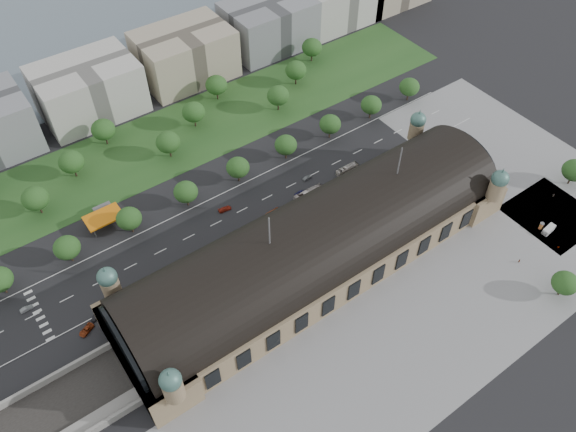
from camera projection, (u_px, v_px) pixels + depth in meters
ground at (317, 263)px, 204.67m from camera, size 900.00×900.00×0.00m
station at (318, 245)px, 197.06m from camera, size 150.00×48.40×44.30m
plaza_south at (422, 335)px, 184.56m from camera, size 190.00×48.00×0.12m
plaza_east at (503, 153)px, 245.00m from camera, size 56.00×100.00×0.12m
road_slab at (216, 223)px, 217.59m from camera, size 260.00×26.00×0.10m
grass_belt at (163, 143)px, 249.58m from camera, size 300.00×45.00×0.10m
petrol_station at (104, 214)px, 217.03m from camera, size 14.00×13.00×5.05m
office_3 at (89, 89)px, 256.65m from camera, size 45.00×32.00×24.00m
office_4 at (185, 55)px, 276.23m from camera, size 45.00×32.00×24.00m
office_5 at (269, 24)px, 295.81m from camera, size 45.00×32.00×24.00m
office_6 at (335, 0)px, 313.43m from camera, size 45.00×32.00×24.00m
tree_row_2 at (67, 248)px, 199.92m from camera, size 9.60×9.60×11.52m
tree_row_3 at (129, 219)px, 209.32m from camera, size 9.60×9.60×11.52m
tree_row_4 at (186, 192)px, 218.71m from camera, size 9.60×9.60×11.52m
tree_row_5 at (238, 167)px, 228.11m from camera, size 9.60×9.60×11.52m
tree_row_6 at (286, 145)px, 237.51m from camera, size 9.60×9.60×11.52m
tree_row_7 at (330, 124)px, 246.90m from camera, size 9.60×9.60×11.52m
tree_row_8 at (371, 105)px, 256.30m from camera, size 9.60×9.60×11.52m
tree_row_9 at (409, 87)px, 265.70m from camera, size 9.60×9.60×11.52m
tree_belt_3 at (35, 198)px, 215.45m from camera, size 10.40×10.40×12.48m
tree_belt_4 at (71, 162)px, 229.44m from camera, size 10.40×10.40×12.48m
tree_belt_5 at (103, 130)px, 243.43m from camera, size 10.40×10.40×12.48m
tree_belt_6 at (168, 142)px, 237.76m from camera, size 10.40×10.40×12.48m
tree_belt_7 at (194, 112)px, 251.76m from camera, size 10.40×10.40×12.48m
tree_belt_8 at (216, 85)px, 265.75m from camera, size 10.40×10.40×12.48m
tree_belt_9 at (278, 96)px, 260.08m from camera, size 10.40×10.40×12.48m
tree_belt_10 at (296, 70)px, 274.07m from camera, size 10.40×10.40×12.48m
tree_belt_11 at (312, 47)px, 288.06m from camera, size 10.40×10.40×12.48m
tree_plaza_ne at (575, 170)px, 226.95m from camera, size 10.00×10.00×11.69m
tree_plaza_s at (565, 283)px, 190.36m from camera, size 9.00×9.00×10.64m
traffic_car_1 at (26, 309)px, 190.60m from camera, size 4.31×1.57×1.41m
traffic_car_3 at (225, 209)px, 221.71m from camera, size 5.49×2.69×1.54m
traffic_car_4 at (299, 193)px, 227.73m from camera, size 4.24×1.79×1.43m
traffic_car_5 at (307, 178)px, 233.76m from camera, size 4.09×1.65×1.32m
traffic_car_6 at (396, 151)px, 244.72m from camera, size 5.71×2.75×1.57m
parked_car_0 at (96, 316)px, 188.60m from camera, size 4.08×3.53×1.33m
parked_car_1 at (86, 330)px, 185.03m from camera, size 6.14×4.90×1.55m
parked_car_2 at (167, 278)px, 199.07m from camera, size 5.93×4.12×1.59m
parked_car_3 at (132, 308)px, 190.85m from camera, size 4.16×3.61×1.35m
parked_car_4 at (207, 267)px, 202.41m from camera, size 4.67×3.61×1.48m
parked_car_5 at (162, 292)px, 195.34m from camera, size 5.27×4.00×1.33m
parked_car_6 at (188, 278)px, 199.21m from camera, size 5.86×4.01×1.58m
bus_west at (268, 219)px, 216.90m from camera, size 12.77×4.03×3.50m
bus_mid at (309, 194)px, 225.67m from camera, size 13.54×3.34×3.76m
bus_east at (347, 169)px, 236.09m from camera, size 10.74×2.59×2.99m
van_east at (548, 230)px, 213.69m from camera, size 5.94×2.86×2.49m
advertising_column at (541, 226)px, 214.60m from camera, size 1.63×1.63×3.09m
pedestrian_1 at (519, 261)px, 204.19m from camera, size 0.51×0.69×1.73m
pedestrian_2 at (553, 195)px, 226.59m from camera, size 0.99×1.04×1.88m
pedestrian_3 at (558, 247)px, 208.49m from camera, size 1.08×0.91×1.67m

